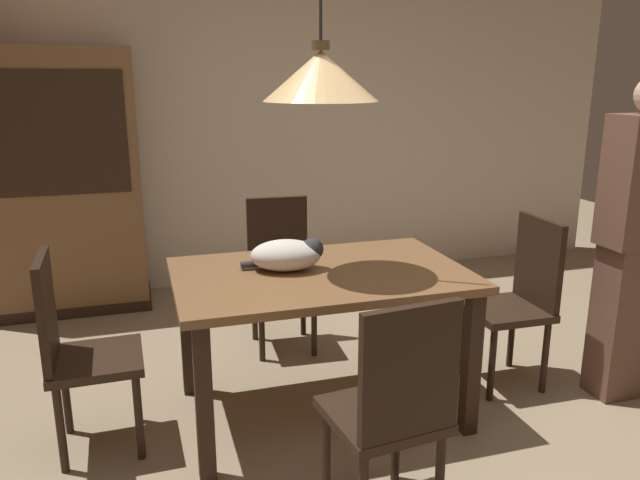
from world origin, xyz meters
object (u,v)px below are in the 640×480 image
Objects in this scene: chair_near_front at (394,405)px; chair_far_back at (280,266)px; pendant_lamp at (321,75)px; hutch_bookcase at (60,189)px; chair_left_side at (76,346)px; chair_right_side at (519,295)px; cat_sleeping at (288,255)px; dining_table at (321,291)px; person_standing at (635,242)px.

chair_far_back is at bearing 90.14° from chair_near_front.
chair_far_back is 0.72× the size of pendant_lamp.
chair_near_front is 3.11m from hutch_bookcase.
pendant_lamp is at bearing 0.09° from chair_left_side.
chair_right_side is at bearing 38.05° from chair_near_front.
cat_sleeping is 2.19m from hutch_bookcase.
chair_left_side is (-1.13, -0.00, -0.14)m from dining_table.
chair_left_side reaches higher than cat_sleeping.
person_standing is at bearing -11.14° from cat_sleeping.
dining_table is at bearing 0.00° from pendant_lamp.
cat_sleeping is (-0.15, 0.94, 0.32)m from chair_near_front.
hutch_bookcase is at bearing 125.08° from pendant_lamp.
cat_sleeping is (-0.15, -0.81, 0.32)m from chair_far_back.
dining_table is at bearing 0.09° from chair_left_side.
chair_near_front is 0.50× the size of hutch_bookcase.
cat_sleeping is at bearing 177.01° from chair_right_side.
dining_table is at bearing 90.58° from chair_near_front.
pendant_lamp is at bearing 90.58° from chair_near_front.
chair_right_side is 0.56× the size of person_standing.
chair_left_side is 1.61m from pendant_lamp.
chair_far_back is at bearing -37.40° from hutch_bookcase.
chair_near_front is at bearing -89.42° from dining_table.
person_standing reaches higher than chair_left_side.
chair_near_front reaches higher than cat_sleeping.
chair_near_front is 1.76m from chair_far_back.
chair_left_side is 1.95m from hutch_bookcase.
chair_left_side is at bearing -176.12° from cat_sleeping.
chair_right_side is (2.26, 0.00, 0.00)m from chair_left_side.
chair_near_front is at bearing -37.61° from chair_left_side.
chair_right_side is 1.43m from chair_far_back.
dining_table is 1.51× the size of chair_near_front.
chair_far_back is at bearing 89.71° from pendant_lamp.
chair_near_front reaches higher than dining_table.
chair_far_back is (-1.12, 0.88, 0.00)m from chair_right_side.
chair_near_front is 0.56× the size of person_standing.
cat_sleeping is at bearing 3.88° from chair_left_side.
chair_left_side is at bearing 174.23° from person_standing.
dining_table is 1.14m from chair_left_side.
hutch_bookcase is at bearing 143.31° from person_standing.
chair_far_back is (1.13, 0.88, 0.00)m from chair_left_side.
chair_near_front is (0.01, -0.88, -0.14)m from dining_table.
pendant_lamp reaches higher than cat_sleeping.
hutch_bookcase is 1.11× the size of person_standing.
dining_table is at bearing 170.13° from person_standing.
pendant_lamp is at bearing 0.00° from dining_table.
hutch_bookcase reaches higher than person_standing.
hutch_bookcase reaches higher than cat_sleeping.
chair_near_front is at bearing -159.17° from person_standing.
chair_right_side reaches higher than dining_table.
chair_left_side is at bearing -179.99° from chair_right_side.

